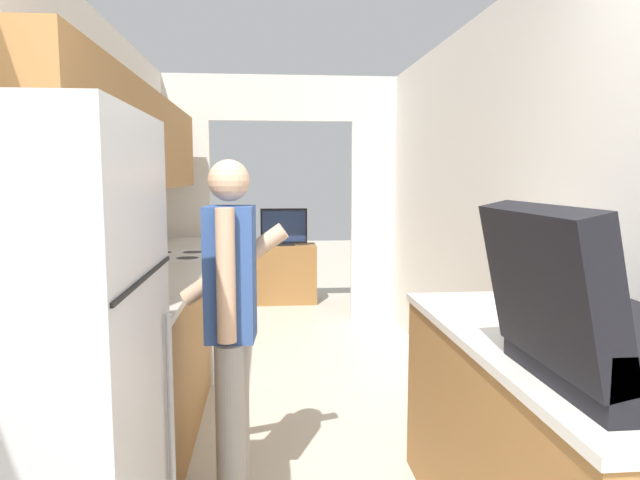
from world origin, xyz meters
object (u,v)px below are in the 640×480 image
object	(u,v)px
television	(284,227)
range_oven	(175,313)
tv_cabinet	(284,273)
suitcase	(596,329)
person	(231,327)
refrigerator	(32,405)
book_stack	(548,324)

from	to	relation	value
television	range_oven	bearing A→B (deg)	-111.65
range_oven	television	world-z (taller)	television
television	tv_cabinet	bearing A→B (deg)	90.00
suitcase	tv_cabinet	distance (m)	5.27
person	television	distance (m)	4.18
refrigerator	book_stack	bearing A→B (deg)	11.34
refrigerator	range_oven	distance (m)	2.73
refrigerator	suitcase	xyz separation A→B (m)	(1.63, -0.14, 0.22)
person	tv_cabinet	size ratio (longest dim) A/B	2.10
range_oven	book_stack	bearing A→B (deg)	-53.19
suitcase	book_stack	world-z (taller)	suitcase
suitcase	television	xyz separation A→B (m)	(-0.75, 5.12, -0.17)
refrigerator	book_stack	world-z (taller)	refrigerator
refrigerator	suitcase	size ratio (longest dim) A/B	2.69
person	tv_cabinet	distance (m)	4.25
range_oven	television	xyz separation A→B (m)	(0.91, 2.28, 0.44)
person	television	xyz separation A→B (m)	(0.36, 4.16, 0.06)
range_oven	person	xyz separation A→B (m)	(0.55, -1.88, 0.38)
range_oven	television	bearing A→B (deg)	68.35
suitcase	tv_cabinet	xyz separation A→B (m)	(-0.75, 5.17, -0.72)
book_stack	tv_cabinet	distance (m)	4.80
suitcase	tv_cabinet	bearing A→B (deg)	98.21
range_oven	book_stack	xyz separation A→B (m)	(1.76, -2.36, 0.49)
refrigerator	tv_cabinet	world-z (taller)	refrigerator
book_stack	television	size ratio (longest dim) A/B	0.59
person	book_stack	xyz separation A→B (m)	(1.22, -0.48, 0.11)
book_stack	television	bearing A→B (deg)	100.48
refrigerator	person	size ratio (longest dim) A/B	1.07
person	tv_cabinet	world-z (taller)	person
range_oven	person	size ratio (longest dim) A/B	0.66
person	range_oven	bearing A→B (deg)	19.98
suitcase	book_stack	distance (m)	0.51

